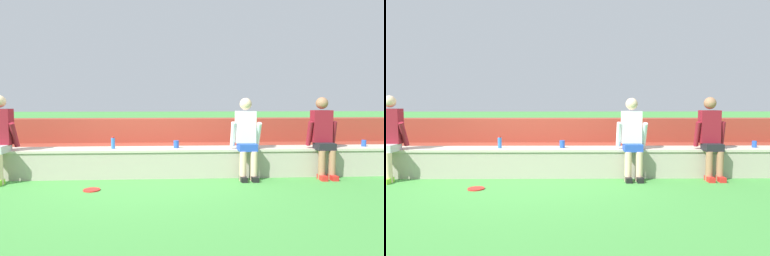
% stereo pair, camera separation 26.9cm
% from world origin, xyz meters
% --- Properties ---
extents(ground_plane, '(80.00, 80.00, 0.00)m').
position_xyz_m(ground_plane, '(0.00, 0.00, 0.00)').
color(ground_plane, '#428E3D').
extents(stone_seating_wall, '(9.41, 0.55, 0.49)m').
position_xyz_m(stone_seating_wall, '(0.00, 0.25, 0.26)').
color(stone_seating_wall, '#A8A08E').
rests_on(stone_seating_wall, ground).
extents(brick_bleachers, '(12.39, 1.10, 0.94)m').
position_xyz_m(brick_bleachers, '(0.00, 1.27, 0.39)').
color(brick_bleachers, maroon).
rests_on(brick_bleachers, ground).
extents(person_far_left, '(0.52, 0.54, 1.39)m').
position_xyz_m(person_far_left, '(-2.22, -0.04, 0.73)').
color(person_far_left, beige).
rests_on(person_far_left, ground).
extents(person_left_of_center, '(0.51, 0.52, 1.35)m').
position_xyz_m(person_left_of_center, '(1.78, -0.01, 0.71)').
color(person_left_of_center, beige).
rests_on(person_left_of_center, ground).
extents(person_center, '(0.50, 0.51, 1.37)m').
position_xyz_m(person_center, '(3.10, 0.01, 0.72)').
color(person_center, '#996B4C').
rests_on(person_center, ground).
extents(water_bottle_near_left, '(0.06, 0.06, 0.21)m').
position_xyz_m(water_bottle_near_left, '(-0.46, 0.22, 0.58)').
color(water_bottle_near_left, blue).
rests_on(water_bottle_near_left, stone_seating_wall).
extents(plastic_cup_middle, '(0.08, 0.08, 0.12)m').
position_xyz_m(plastic_cup_middle, '(3.97, 0.26, 0.55)').
color(plastic_cup_middle, blue).
rests_on(plastic_cup_middle, stone_seating_wall).
extents(plastic_cup_left_end, '(0.09, 0.09, 0.13)m').
position_xyz_m(plastic_cup_left_end, '(0.61, 0.24, 0.55)').
color(plastic_cup_left_end, blue).
rests_on(plastic_cup_left_end, stone_seating_wall).
extents(frisbee, '(0.24, 0.24, 0.02)m').
position_xyz_m(frisbee, '(-0.63, -0.66, 0.01)').
color(frisbee, red).
rests_on(frisbee, ground).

